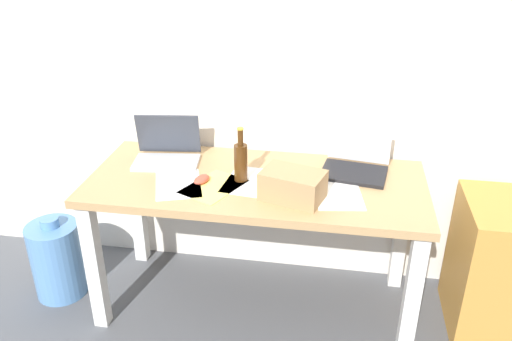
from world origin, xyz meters
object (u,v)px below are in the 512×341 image
cardboard_box (293,185)px  computer_mouse (202,179)px  water_cooler_jug (57,259)px  filing_cabinet (498,268)px  laptop_right (355,163)px  beer_bottle (241,161)px  desk (256,199)px  laptop_left (167,151)px

cardboard_box → computer_mouse: bearing=169.6°
water_cooler_jug → filing_cabinet: bearing=3.2°
cardboard_box → laptop_right: bearing=49.1°
beer_bottle → filing_cabinet: beer_bottle is taller
laptop_right → beer_bottle: bearing=-161.1°
beer_bottle → computer_mouse: beer_bottle is taller
water_cooler_jug → desk: bearing=4.8°
computer_mouse → cardboard_box: bearing=9.2°
water_cooler_jug → filing_cabinet: (2.28, 0.13, 0.13)m
computer_mouse → desk: bearing=35.5°
computer_mouse → water_cooler_jug: computer_mouse is taller
beer_bottle → cardboard_box: size_ratio=1.00×
filing_cabinet → beer_bottle: bearing=-177.7°
computer_mouse → water_cooler_jug: (-0.83, -0.02, -0.55)m
computer_mouse → laptop_right: bearing=38.0°
laptop_left → computer_mouse: size_ratio=3.54×
desk → beer_bottle: (-0.07, -0.02, 0.21)m
computer_mouse → cardboard_box: 0.45m
laptop_left → beer_bottle: (0.42, -0.15, 0.05)m
filing_cabinet → laptop_left: bearing=176.6°
laptop_right → water_cooler_jug: 1.68m
filing_cabinet → water_cooler_jug: bearing=-176.8°
computer_mouse → laptop_left: bearing=158.6°
cardboard_box → filing_cabinet: cardboard_box is taller
filing_cabinet → cardboard_box: bearing=-169.4°
cardboard_box → laptop_left: bearing=157.1°
laptop_left → cardboard_box: bearing=-22.9°
cardboard_box → water_cooler_jug: bearing=177.2°
computer_mouse → water_cooler_jug: 1.00m
computer_mouse → beer_bottle: bearing=36.6°
beer_bottle → water_cooler_jug: 1.20m
beer_bottle → cardboard_box: (0.26, -0.14, -0.04)m
beer_bottle → cardboard_box: 0.30m
laptop_left → cardboard_box: size_ratio=1.30×
laptop_right → cardboard_box: (-0.28, -0.32, 0.02)m
cardboard_box → filing_cabinet: size_ratio=0.39×
desk → water_cooler_jug: bearing=-175.2°
beer_bottle → computer_mouse: 0.21m
desk → beer_bottle: beer_bottle is taller
desk → cardboard_box: bearing=-38.5°
desk → laptop_right: bearing=19.8°
desk → computer_mouse: computer_mouse is taller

